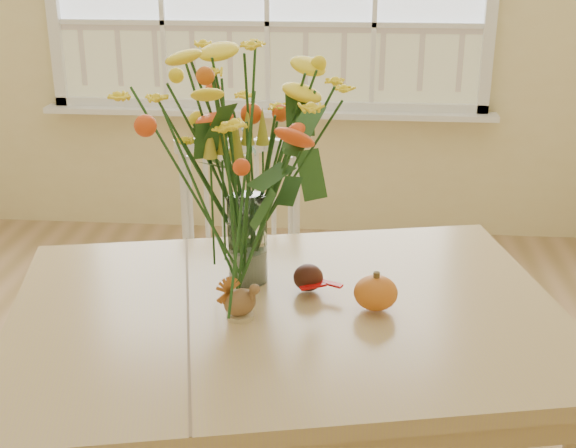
{
  "coord_description": "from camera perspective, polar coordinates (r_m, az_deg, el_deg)",
  "views": [
    {
      "loc": [
        0.46,
        -1.83,
        1.64
      ],
      "look_at": [
        0.31,
        -0.1,
        0.96
      ],
      "focal_mm": 48.0,
      "sensor_mm": 36.0,
      "label": 1
    }
  ],
  "objects": [
    {
      "name": "dining_table",
      "position": [
        1.98,
        -0.05,
        -8.63
      ],
      "size": [
        1.55,
        1.25,
        0.74
      ],
      "rotation": [
        0.0,
        0.0,
        0.22
      ],
      "color": "tan",
      "rests_on": "floor"
    },
    {
      "name": "windsor_chair",
      "position": [
        2.68,
        -3.64,
        -3.13
      ],
      "size": [
        0.45,
        0.43,
        0.93
      ],
      "rotation": [
        0.0,
        0.0,
        0.05
      ],
      "color": "white",
      "rests_on": "floor"
    },
    {
      "name": "flower_vase",
      "position": [
        1.96,
        -3.14,
        5.19
      ],
      "size": [
        0.49,
        0.49,
        0.59
      ],
      "color": "white",
      "rests_on": "dining_table"
    },
    {
      "name": "pumpkin",
      "position": [
        1.92,
        6.51,
        -5.21
      ],
      "size": [
        0.11,
        0.11,
        0.09
      ],
      "primitive_type": "ellipsoid",
      "color": "#CB4C17",
      "rests_on": "dining_table"
    },
    {
      "name": "turkey_figurine",
      "position": [
        1.88,
        -3.58,
        -5.83
      ],
      "size": [
        0.1,
        0.1,
        0.1
      ],
      "rotation": [
        0.0,
        0.0,
        0.64
      ],
      "color": "#CCB78C",
      "rests_on": "dining_table"
    },
    {
      "name": "dark_gourd",
      "position": [
        2.01,
        1.51,
        -4.08
      ],
      "size": [
        0.13,
        0.08,
        0.07
      ],
      "color": "#38160F",
      "rests_on": "dining_table"
    }
  ]
}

